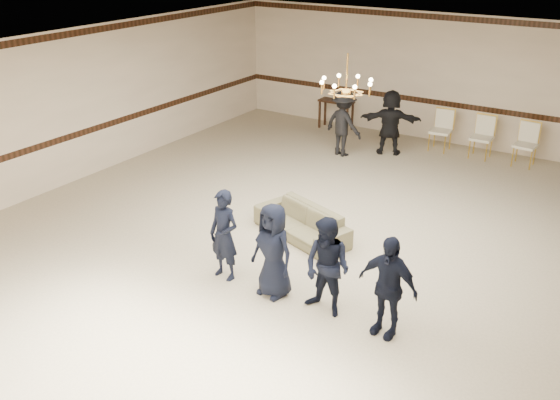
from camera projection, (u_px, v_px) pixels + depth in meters
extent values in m
cube|color=beige|center=(312.00, 254.00, 10.32)|extent=(12.00, 14.00, 0.01)
cube|color=#35271D|center=(317.00, 64.00, 9.02)|extent=(12.00, 14.00, 0.01)
cube|color=beige|center=(455.00, 81.00, 15.05)|extent=(12.00, 0.01, 3.20)
cube|color=beige|center=(63.00, 110.00, 12.64)|extent=(0.01, 14.00, 3.20)
cube|color=#381D11|center=(453.00, 105.00, 15.28)|extent=(12.00, 0.02, 0.14)
cube|color=#381D11|center=(463.00, 19.00, 14.44)|extent=(12.00, 0.02, 0.14)
imported|color=black|center=(224.00, 235.00, 9.35)|extent=(0.56, 0.40, 1.46)
imported|color=black|center=(273.00, 251.00, 8.90)|extent=(0.78, 0.58, 1.46)
imported|color=black|center=(327.00, 267.00, 8.46)|extent=(0.77, 0.64, 1.46)
imported|color=black|center=(387.00, 286.00, 8.01)|extent=(0.89, 0.44, 1.46)
imported|color=brown|center=(301.00, 222.00, 10.79)|extent=(2.02, 1.31, 0.55)
imported|color=black|center=(343.00, 123.00, 14.53)|extent=(1.13, 0.82, 1.58)
imported|color=black|center=(390.00, 122.00, 14.62)|extent=(1.53, 0.96, 1.58)
cube|color=#341B11|center=(336.00, 115.00, 16.63)|extent=(0.95, 0.41, 0.80)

